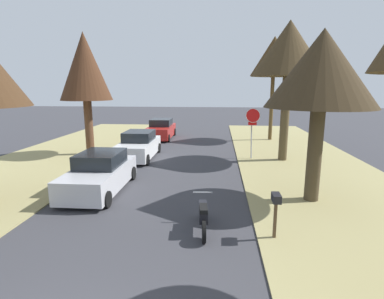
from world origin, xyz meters
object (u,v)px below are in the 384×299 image
object	(u,v)px
parked_sedan_silver	(100,174)
parked_motorcycle	(203,215)
parked_sedan_white	(139,146)
curbside_mailbox	(276,203)
street_tree_right_mid_a	(321,71)
street_tree_left_mid_b	(85,68)
parked_sedan_red	(161,130)
stop_sign_far	(252,123)
street_tree_right_mid_b	(289,50)
street_tree_right_far	(274,57)

from	to	relation	value
parked_sedan_silver	parked_motorcycle	size ratio (longest dim) A/B	2.15
parked_sedan_white	curbside_mailbox	bearing A→B (deg)	-56.04
parked_sedan_white	street_tree_right_mid_a	bearing A→B (deg)	-37.57
street_tree_left_mid_b	parked_sedan_red	size ratio (longest dim) A/B	1.64
stop_sign_far	parked_motorcycle	distance (m)	9.68
street_tree_right_mid_b	parked_motorcycle	world-z (taller)	street_tree_right_mid_b
parked_sedan_red	parked_sedan_white	bearing A→B (deg)	-90.20
parked_sedan_silver	street_tree_right_mid_a	bearing A→B (deg)	-2.81
street_tree_right_mid_b	street_tree_right_far	distance (m)	6.86
street_tree_right_far	street_tree_left_mid_b	size ratio (longest dim) A/B	1.08
stop_sign_far	street_tree_right_mid_b	distance (m)	4.31
stop_sign_far	street_tree_right_far	size ratio (longest dim) A/B	0.37
street_tree_left_mid_b	curbside_mailbox	world-z (taller)	street_tree_left_mid_b
stop_sign_far	street_tree_right_mid_b	world-z (taller)	street_tree_right_mid_b
street_tree_left_mid_b	parked_motorcycle	size ratio (longest dim) A/B	3.53
street_tree_right_mid_a	parked_sedan_red	xyz separation A→B (m)	(-8.14, 13.25, -3.98)
street_tree_right_mid_b	parked_sedan_white	world-z (taller)	street_tree_right_mid_b
street_tree_right_far	parked_sedan_white	size ratio (longest dim) A/B	1.77
street_tree_right_mid_b	parked_sedan_white	size ratio (longest dim) A/B	1.72
parked_sedan_silver	parked_sedan_red	world-z (taller)	same
street_tree_right_mid_a	street_tree_left_mid_b	distance (m)	13.29
stop_sign_far	parked_sedan_white	world-z (taller)	stop_sign_far
curbside_mailbox	parked_sedan_white	bearing A→B (deg)	123.96
street_tree_right_mid_a	parked_motorcycle	distance (m)	6.34
curbside_mailbox	parked_sedan_red	bearing A→B (deg)	111.02
street_tree_right_mid_b	street_tree_right_far	size ratio (longest dim) A/B	0.97
parked_sedan_red	curbside_mailbox	bearing A→B (deg)	-68.98
curbside_mailbox	street_tree_right_mid_a	bearing A→B (deg)	58.62
street_tree_right_far	street_tree_left_mid_b	xyz separation A→B (m)	(-11.99, -6.34, -1.11)
stop_sign_far	curbside_mailbox	bearing A→B (deg)	-92.01
stop_sign_far	street_tree_left_mid_b	world-z (taller)	street_tree_left_mid_b
parked_sedan_white	curbside_mailbox	world-z (taller)	parked_sedan_white
stop_sign_far	parked_sedan_silver	world-z (taller)	stop_sign_far
street_tree_right_far	parked_motorcycle	size ratio (longest dim) A/B	3.80
parked_sedan_red	street_tree_right_far	bearing A→B (deg)	-0.48
street_tree_right_mid_b	parked_sedan_red	bearing A→B (deg)	140.37
parked_sedan_silver	parked_sedan_red	distance (m)	12.85
stop_sign_far	parked_sedan_white	distance (m)	6.79
parked_sedan_silver	parked_motorcycle	xyz separation A→B (m)	(4.34, -3.12, -0.24)
parked_sedan_silver	parked_sedan_red	bearing A→B (deg)	89.67
street_tree_right_mid_a	parked_motorcycle	world-z (taller)	street_tree_right_mid_a
parked_sedan_silver	parked_sedan_red	xyz separation A→B (m)	(0.07, 12.85, 0.00)
curbside_mailbox	parked_motorcycle	bearing A→B (deg)	170.15
street_tree_left_mid_b	parked_motorcycle	world-z (taller)	street_tree_left_mid_b
parked_motorcycle	curbside_mailbox	xyz separation A→B (m)	(2.00, -0.35, 0.57)
street_tree_left_mid_b	curbside_mailbox	size ratio (longest dim) A/B	5.71
stop_sign_far	street_tree_left_mid_b	xyz separation A→B (m)	(-9.85, 0.32, 3.11)
curbside_mailbox	parked_sedan_silver	bearing A→B (deg)	151.32
parked_sedan_red	parked_motorcycle	size ratio (longest dim) A/B	2.15
parked_sedan_silver	parked_sedan_red	size ratio (longest dim) A/B	1.00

